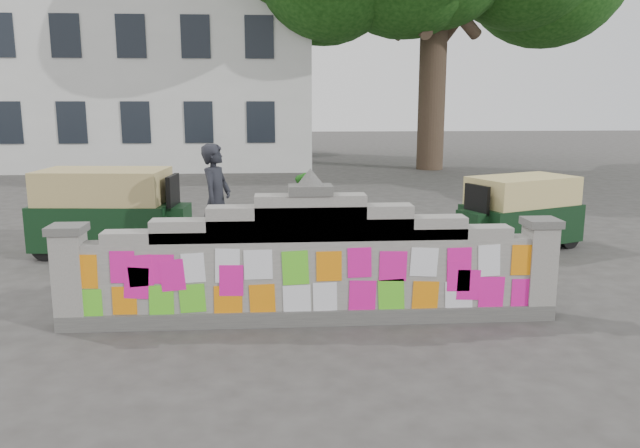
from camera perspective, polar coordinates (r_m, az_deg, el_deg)
The scene contains 8 objects.
ground at distance 8.26m, azimuth -0.85°, elevation -8.89°, with size 100.00×100.00×0.00m, color #383533.
parapet_wall at distance 8.03m, azimuth -0.86°, elevation -3.87°, with size 6.48×0.44×2.01m.
building at distance 30.47m, azimuth -16.94°, elevation 13.00°, with size 16.00×10.00×8.90m.
cyclist_bike at distance 10.52m, azimuth -9.33°, elevation -1.42°, with size 0.75×2.14×1.12m, color black.
cyclist_rider at distance 10.45m, azimuth -9.40°, elevation 0.67°, with size 0.70×0.46×1.91m, color black.
pedestrian at distance 10.95m, azimuth -1.45°, elevation 0.50°, with size 0.78×0.61×1.60m, color green.
rickshaw_left at distance 12.27m, azimuth -18.70°, elevation 1.19°, with size 2.93×1.54×1.59m.
rickshaw_right at distance 12.69m, azimuth 17.72°, elevation 1.11°, with size 2.60×1.92×1.40m.
Camera 1 is at (-0.42, -7.74, 2.85)m, focal length 35.00 mm.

